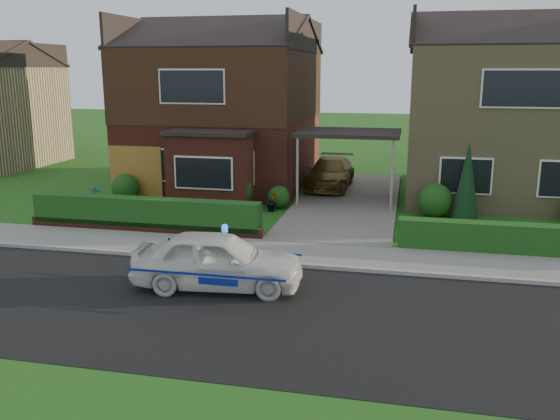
# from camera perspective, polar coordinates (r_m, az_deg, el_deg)

# --- Properties ---
(ground) EXTENTS (120.00, 120.00, 0.00)m
(ground) POSITION_cam_1_polar(r_m,az_deg,el_deg) (12.59, 1.04, -10.10)
(ground) COLOR #1D4E14
(ground) RESTS_ON ground
(road) EXTENTS (60.00, 6.00, 0.02)m
(road) POSITION_cam_1_polar(r_m,az_deg,el_deg) (12.59, 1.04, -10.10)
(road) COLOR black
(road) RESTS_ON ground
(kerb) EXTENTS (60.00, 0.16, 0.12)m
(kerb) POSITION_cam_1_polar(r_m,az_deg,el_deg) (15.38, 3.30, -5.45)
(kerb) COLOR #9E9993
(kerb) RESTS_ON ground
(sidewalk) EXTENTS (60.00, 2.00, 0.10)m
(sidewalk) POSITION_cam_1_polar(r_m,az_deg,el_deg) (16.37, 3.89, -4.33)
(sidewalk) COLOR slate
(sidewalk) RESTS_ON ground
(driveway) EXTENTS (3.80, 12.00, 0.12)m
(driveway) POSITION_cam_1_polar(r_m,az_deg,el_deg) (22.98, 6.48, 0.83)
(driveway) COLOR #666059
(driveway) RESTS_ON ground
(house_left) EXTENTS (7.50, 9.53, 7.25)m
(house_left) POSITION_cam_1_polar(r_m,az_deg,el_deg) (26.51, -5.35, 10.70)
(house_left) COLOR maroon
(house_left) RESTS_ON ground
(house_right) EXTENTS (7.50, 8.06, 7.25)m
(house_right) POSITION_cam_1_polar(r_m,az_deg,el_deg) (25.60, 20.64, 9.49)
(house_right) COLOR tan
(house_right) RESTS_ON ground
(carport_link) EXTENTS (3.80, 3.00, 2.77)m
(carport_link) POSITION_cam_1_polar(r_m,az_deg,el_deg) (22.52, 6.64, 7.26)
(carport_link) COLOR black
(carport_link) RESTS_ON ground
(garage_door) EXTENTS (2.20, 0.10, 2.10)m
(garage_door) POSITION_cam_1_polar(r_m,az_deg,el_deg) (24.07, -13.69, 3.50)
(garage_door) COLOR brown
(garage_door) RESTS_ON ground
(dwarf_wall) EXTENTS (7.70, 0.25, 0.36)m
(dwarf_wall) POSITION_cam_1_polar(r_m,az_deg,el_deg) (19.10, -13.01, -1.65)
(dwarf_wall) COLOR maroon
(dwarf_wall) RESTS_ON ground
(hedge_left) EXTENTS (7.50, 0.55, 0.90)m
(hedge_left) POSITION_cam_1_polar(r_m,az_deg,el_deg) (19.28, -12.79, -2.05)
(hedge_left) COLOR #133E13
(hedge_left) RESTS_ON ground
(hedge_right) EXTENTS (7.50, 0.55, 0.80)m
(hedge_right) POSITION_cam_1_polar(r_m,az_deg,el_deg) (17.77, 23.40, -4.16)
(hedge_right) COLOR #133E13
(hedge_right) RESTS_ON ground
(shrub_left_far) EXTENTS (1.08, 1.08, 1.08)m
(shrub_left_far) POSITION_cam_1_polar(r_m,az_deg,el_deg) (23.87, -14.64, 2.12)
(shrub_left_far) COLOR #133E13
(shrub_left_far) RESTS_ON ground
(shrub_left_mid) EXTENTS (1.32, 1.32, 1.32)m
(shrub_left_mid) POSITION_cam_1_polar(r_m,az_deg,el_deg) (22.00, -4.38, 1.90)
(shrub_left_mid) COLOR #133E13
(shrub_left_mid) RESTS_ON ground
(shrub_left_near) EXTENTS (0.84, 0.84, 0.84)m
(shrub_left_near) POSITION_cam_1_polar(r_m,az_deg,el_deg) (21.93, -0.14, 1.27)
(shrub_left_near) COLOR #133E13
(shrub_left_near) RESTS_ON ground
(shrub_right_near) EXTENTS (1.20, 1.20, 1.20)m
(shrub_right_near) POSITION_cam_1_polar(r_m,az_deg,el_deg) (21.21, 14.67, 0.91)
(shrub_right_near) COLOR #133E13
(shrub_right_near) RESTS_ON ground
(conifer_a) EXTENTS (0.90, 0.90, 2.60)m
(conifer_a) POSITION_cam_1_polar(r_m,az_deg,el_deg) (20.95, 17.54, 2.52)
(conifer_a) COLOR black
(conifer_a) RESTS_ON ground
(police_car) EXTENTS (3.64, 4.10, 1.51)m
(police_car) POSITION_cam_1_polar(r_m,az_deg,el_deg) (13.92, -6.00, -4.87)
(police_car) COLOR silver
(police_car) RESTS_ON ground
(driveway_car) EXTENTS (1.80, 4.30, 1.24)m
(driveway_car) POSITION_cam_1_polar(r_m,az_deg,el_deg) (25.32, 4.85, 3.59)
(driveway_car) COLOR brown
(driveway_car) RESTS_ON driveway
(potted_plant_a) EXTENTS (0.50, 0.42, 0.81)m
(potted_plant_a) POSITION_cam_1_polar(r_m,az_deg,el_deg) (22.89, -17.36, 1.13)
(potted_plant_a) COLOR gray
(potted_plant_a) RESTS_ON ground
(potted_plant_b) EXTENTS (0.54, 0.51, 0.76)m
(potted_plant_b) POSITION_cam_1_polar(r_m,az_deg,el_deg) (21.39, -0.75, 0.85)
(potted_plant_b) COLOR gray
(potted_plant_b) RESTS_ON ground
(potted_plant_c) EXTENTS (0.48, 0.48, 0.72)m
(potted_plant_c) POSITION_cam_1_polar(r_m,az_deg,el_deg) (21.81, -4.87, 0.99)
(potted_plant_c) COLOR gray
(potted_plant_c) RESTS_ON ground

